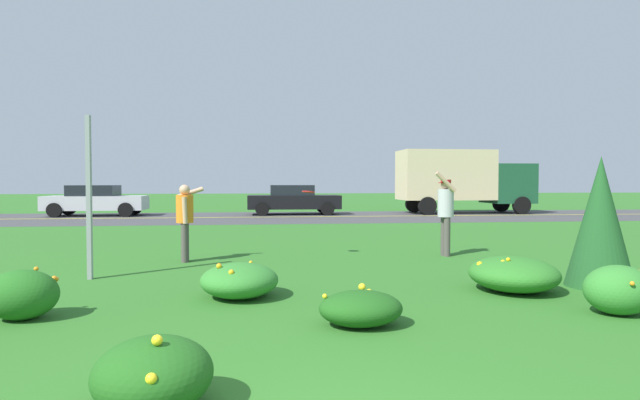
{
  "coord_description": "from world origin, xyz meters",
  "views": [
    {
      "loc": [
        -0.21,
        -2.43,
        1.6
      ],
      "look_at": [
        0.99,
        7.61,
        1.25
      ],
      "focal_mm": 29.31,
      "sensor_mm": 36.0,
      "label": 1
    }
  ],
  "objects": [
    {
      "name": "daylily_clump_mid_right",
      "position": [
        0.92,
        3.23,
        0.2
      ],
      "size": [
        0.94,
        0.82,
        0.43
      ],
      "color": "#1E5619",
      "rests_on": "ground"
    },
    {
      "name": "frisbee_red",
      "position": [
        0.86,
        8.6,
        1.39
      ],
      "size": [
        0.28,
        0.27,
        0.07
      ],
      "color": "red"
    },
    {
      "name": "box_truck_dark_green",
      "position": [
        10.16,
        23.17,
        1.8
      ],
      "size": [
        6.7,
        2.46,
        3.2
      ],
      "color": "#194C2D",
      "rests_on": "ground"
    },
    {
      "name": "daylily_clump_near_camera",
      "position": [
        -0.94,
        1.28,
        0.26
      ],
      "size": [
        0.83,
        0.86,
        0.57
      ],
      "color": "#1E5619",
      "rests_on": "ground"
    },
    {
      "name": "evergreen_shrub_side",
      "position": [
        4.98,
        4.93,
        1.0
      ],
      "size": [
        1.0,
        1.0,
        1.99
      ],
      "primitive_type": "cone",
      "color": "#1E5123",
      "rests_on": "ground"
    },
    {
      "name": "highway_center_stripe",
      "position": [
        0.0,
        21.34,
        0.01
      ],
      "size": [
        120.0,
        0.16,
        0.0
      ],
      "primitive_type": "cube",
      "color": "yellow",
      "rests_on": "ground"
    },
    {
      "name": "person_catcher_red_cap_gray_shirt",
      "position": [
        3.82,
        8.42,
        1.01
      ],
      "size": [
        0.48,
        0.5,
        1.83
      ],
      "color": "#B2B2B7",
      "rests_on": "ground"
    },
    {
      "name": "daylily_clump_front_left",
      "position": [
        3.52,
        4.79,
        0.25
      ],
      "size": [
        1.27,
        1.38,
        0.53
      ],
      "color": "#2D7526",
      "rests_on": "ground"
    },
    {
      "name": "daylily_clump_mid_left",
      "position": [
        4.12,
        3.35,
        0.3
      ],
      "size": [
        0.83,
        0.73,
        0.6
      ],
      "color": "#337F2D",
      "rests_on": "ground"
    },
    {
      "name": "daylily_clump_front_center",
      "position": [
        -0.46,
        4.84,
        0.24
      ],
      "size": [
        1.08,
        1.17,
        0.5
      ],
      "color": "#337F2D",
      "rests_on": "ground"
    },
    {
      "name": "ground_plane",
      "position": [
        0.0,
        10.67,
        0.0
      ],
      "size": [
        120.0,
        120.0,
        0.0
      ],
      "primitive_type": "plane",
      "color": "#2D6B23"
    },
    {
      "name": "car_silver_center_left",
      "position": [
        -7.79,
        23.17,
        0.74
      ],
      "size": [
        4.5,
        2.0,
        1.45
      ],
      "color": "#B7BABF",
      "rests_on": "ground"
    },
    {
      "name": "person_thrower_orange_shirt",
      "position": [
        -1.65,
        8.22,
        0.92
      ],
      "size": [
        0.53,
        0.5,
        1.55
      ],
      "color": "orange",
      "rests_on": "ground"
    },
    {
      "name": "daylily_clump_front_right",
      "position": [
        -2.94,
        3.95,
        0.29
      ],
      "size": [
        0.82,
        0.67,
        0.58
      ],
      "color": "#23661E",
      "rests_on": "ground"
    },
    {
      "name": "highway_strip",
      "position": [
        0.0,
        21.34,
        0.0
      ],
      "size": [
        120.0,
        8.12,
        0.01
      ],
      "primitive_type": "cube",
      "color": "#424244",
      "rests_on": "ground"
    },
    {
      "name": "car_black_center_right",
      "position": [
        1.53,
        23.17,
        0.74
      ],
      "size": [
        4.5,
        2.0,
        1.45
      ],
      "color": "black",
      "rests_on": "ground"
    },
    {
      "name": "sign_post_near_path",
      "position": [
        -2.96,
        6.5,
        1.35
      ],
      "size": [
        0.07,
        0.1,
        2.69
      ],
      "color": "#93969B",
      "rests_on": "ground"
    }
  ]
}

